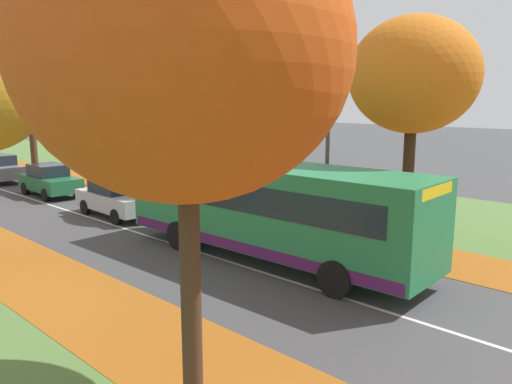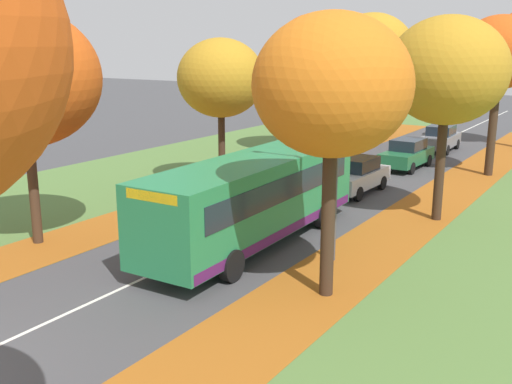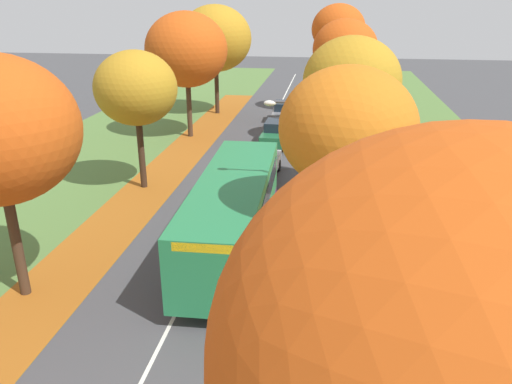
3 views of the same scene
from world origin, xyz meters
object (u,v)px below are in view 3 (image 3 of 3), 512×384
object	(u,v)px
tree_right_nearest	(462,364)
tree_right_mid	(352,81)
car_green_following	(277,133)
tree_left_far	(186,50)
tree_right_distant	(338,29)
tree_left_distant	(215,39)
car_grey_third_in_line	(284,112)
bus	(233,211)
streetlamp_right	(305,163)
tree_right_far	(345,50)
car_silver_lead	(261,163)
tree_right_near	(348,130)
tree_left_mid	(136,89)

from	to	relation	value
tree_right_nearest	tree_right_mid	distance (m)	20.05
tree_right_nearest	car_green_following	size ratio (longest dim) A/B	1.99
tree_right_nearest	tree_left_far	bearing A→B (deg)	109.54
tree_right_distant	car_green_following	world-z (taller)	tree_right_distant
tree_left_distant	car_grey_third_in_line	distance (m)	8.44
tree_right_distant	bus	xyz separation A→B (m)	(-3.87, -25.97, -5.14)
tree_right_nearest	tree_right_distant	world-z (taller)	tree_right_distant
tree_right_nearest	streetlamp_right	bearing A→B (deg)	97.72
tree_right_far	tree_right_nearest	bearing A→B (deg)	-89.49
car_green_following	tree_right_nearest	bearing A→B (deg)	-81.27
streetlamp_right	tree_right_mid	bearing A→B (deg)	74.66
tree_right_nearest	car_grey_third_in_line	size ratio (longest dim) A/B	1.99
car_green_following	car_grey_third_in_line	xyz separation A→B (m)	(-0.09, 6.53, 0.00)
car_silver_lead	car_green_following	xyz separation A→B (m)	(0.14, 6.61, 0.00)
tree_right_near	streetlamp_right	size ratio (longest dim) A/B	1.25
tree_left_distant	tree_right_nearest	world-z (taller)	tree_left_distant
tree_right_nearest	car_green_following	bearing A→B (deg)	98.73
tree_left_far	bus	distance (m)	18.25
car_green_following	tree_right_distant	bearing A→B (deg)	70.43
tree_right_nearest	tree_left_distant	bearing A→B (deg)	105.41
tree_right_mid	streetlamp_right	distance (m)	6.83
tree_right_nearest	bus	bearing A→B (deg)	108.13
tree_left_far	tree_right_mid	world-z (taller)	tree_left_far
tree_right_far	car_green_following	world-z (taller)	tree_right_far
car_silver_lead	car_grey_third_in_line	world-z (taller)	same
tree_right_nearest	tree_right_distant	bearing A→B (deg)	90.91
tree_left_far	tree_right_far	distance (m)	10.53
tree_left_mid	tree_left_distant	distance (m)	18.16
tree_right_near	car_grey_third_in_line	world-z (taller)	tree_right_near
car_silver_lead	car_green_following	distance (m)	6.61
tree_right_nearest	car_green_following	distance (m)	29.88
tree_left_mid	tree_right_near	world-z (taller)	tree_right_near
bus	tree_right_nearest	bearing A→B (deg)	-71.87
bus	car_silver_lead	world-z (taller)	bus
tree_right_nearest	car_silver_lead	bearing A→B (deg)	101.59
tree_left_far	tree_right_near	world-z (taller)	tree_left_far
tree_right_nearest	tree_left_mid	bearing A→B (deg)	117.57
tree_right_mid	tree_right_far	xyz separation A→B (m)	(-0.14, 9.57, 0.51)
tree_right_distant	car_green_following	bearing A→B (deg)	-109.57
tree_left_mid	car_silver_lead	world-z (taller)	tree_left_mid
tree_left_far	car_silver_lead	distance (m)	11.34
tree_left_far	bus	world-z (taller)	tree_left_far
tree_right_nearest	tree_right_near	distance (m)	11.27
tree_left_distant	car_grey_third_in_line	size ratio (longest dim) A/B	2.07
bus	car_green_following	xyz separation A→B (m)	(0.05, 15.23, -0.89)
tree_right_far	tree_left_far	bearing A→B (deg)	176.01
streetlamp_right	car_green_following	bearing A→B (deg)	99.63
tree_left_distant	tree_right_distant	distance (m)	10.04
tree_left_mid	streetlamp_right	xyz separation A→B (m)	(8.60, -6.31, -1.38)
tree_left_distant	car_silver_lead	size ratio (longest dim) A/B	2.07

